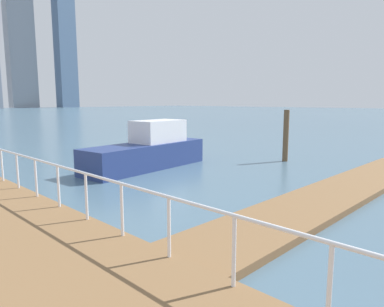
% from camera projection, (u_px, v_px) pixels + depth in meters
% --- Properties ---
extents(ground_plane, '(300.00, 300.00, 0.00)m').
position_uv_depth(ground_plane, '(61.00, 169.00, 15.69)').
color(ground_plane, slate).
extents(floating_dock, '(15.82, 2.00, 0.18)m').
position_uv_depth(floating_dock, '(340.00, 192.00, 11.45)').
color(floating_dock, olive).
rests_on(floating_dock, ground_plane).
extents(boardwalk_railing, '(0.06, 31.54, 1.08)m').
position_uv_depth(boardwalk_railing, '(143.00, 202.00, 6.33)').
color(boardwalk_railing, white).
rests_on(boardwalk_railing, boardwalk).
extents(dock_piling_0, '(0.27, 0.27, 2.59)m').
position_uv_depth(dock_piling_0, '(286.00, 136.00, 17.62)').
color(dock_piling_0, brown).
rests_on(dock_piling_0, ground_plane).
extents(moored_boat_2, '(6.43, 2.49, 2.14)m').
position_uv_depth(moored_boat_2, '(149.00, 150.00, 15.98)').
color(moored_boat_2, navy).
rests_on(moored_boat_2, ground_plane).
extents(skyline_tower_5, '(11.70, 8.71, 79.53)m').
position_uv_depth(skyline_tower_5, '(18.00, 17.00, 155.33)').
color(skyline_tower_5, '#8C939E').
rests_on(skyline_tower_5, ground_plane).
extents(skyline_tower_6, '(8.44, 6.74, 82.51)m').
position_uv_depth(skyline_tower_6, '(64.00, 17.00, 161.19)').
color(skyline_tower_6, slate).
rests_on(skyline_tower_6, ground_plane).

